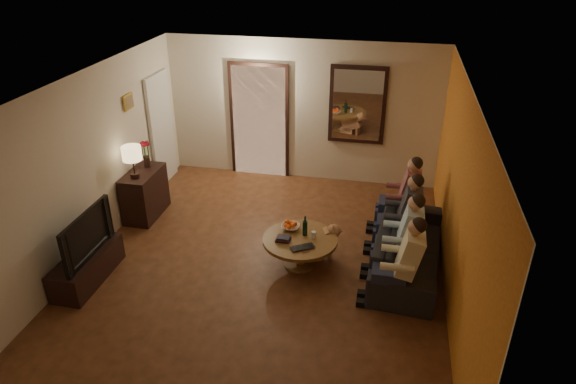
% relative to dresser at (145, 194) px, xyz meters
% --- Properties ---
extents(floor, '(5.00, 6.00, 0.01)m').
position_rel_dresser_xyz_m(floor, '(2.25, -1.00, -0.39)').
color(floor, '#482813').
rests_on(floor, ground).
extents(ceiling, '(5.00, 6.00, 0.01)m').
position_rel_dresser_xyz_m(ceiling, '(2.25, -1.00, 2.21)').
color(ceiling, white).
rests_on(ceiling, back_wall).
extents(back_wall, '(5.00, 0.02, 2.60)m').
position_rel_dresser_xyz_m(back_wall, '(2.25, 2.00, 0.91)').
color(back_wall, beige).
rests_on(back_wall, floor).
extents(front_wall, '(5.00, 0.02, 2.60)m').
position_rel_dresser_xyz_m(front_wall, '(2.25, -4.00, 0.91)').
color(front_wall, beige).
rests_on(front_wall, floor).
extents(left_wall, '(0.02, 6.00, 2.60)m').
position_rel_dresser_xyz_m(left_wall, '(-0.25, -1.00, 0.91)').
color(left_wall, beige).
rests_on(left_wall, floor).
extents(right_wall, '(0.02, 6.00, 2.60)m').
position_rel_dresser_xyz_m(right_wall, '(4.75, -1.00, 0.91)').
color(right_wall, beige).
rests_on(right_wall, floor).
extents(orange_accent, '(0.01, 6.00, 2.60)m').
position_rel_dresser_xyz_m(orange_accent, '(4.74, -1.00, 0.91)').
color(orange_accent, '#BD6420').
rests_on(orange_accent, right_wall).
extents(kitchen_doorway, '(1.00, 0.06, 2.10)m').
position_rel_dresser_xyz_m(kitchen_doorway, '(1.45, 1.98, 0.66)').
color(kitchen_doorway, '#FFE0A5').
rests_on(kitchen_doorway, floor).
extents(door_trim, '(1.12, 0.04, 2.22)m').
position_rel_dresser_xyz_m(door_trim, '(1.45, 1.97, 0.66)').
color(door_trim, black).
rests_on(door_trim, floor).
extents(fridge_glimpse, '(0.45, 0.03, 1.70)m').
position_rel_dresser_xyz_m(fridge_glimpse, '(1.70, 1.98, 0.51)').
color(fridge_glimpse, silver).
rests_on(fridge_glimpse, floor).
extents(mirror_frame, '(1.00, 0.05, 1.40)m').
position_rel_dresser_xyz_m(mirror_frame, '(3.25, 1.96, 1.11)').
color(mirror_frame, black).
rests_on(mirror_frame, back_wall).
extents(mirror_glass, '(0.86, 0.02, 1.26)m').
position_rel_dresser_xyz_m(mirror_glass, '(3.25, 1.93, 1.11)').
color(mirror_glass, white).
rests_on(mirror_glass, back_wall).
extents(white_door, '(0.06, 0.85, 2.04)m').
position_rel_dresser_xyz_m(white_door, '(-0.21, 1.30, 0.63)').
color(white_door, white).
rests_on(white_door, floor).
extents(framed_art, '(0.03, 0.28, 0.24)m').
position_rel_dresser_xyz_m(framed_art, '(-0.22, 0.30, 1.46)').
color(framed_art, '#B28C33').
rests_on(framed_art, left_wall).
extents(art_canvas, '(0.01, 0.22, 0.18)m').
position_rel_dresser_xyz_m(art_canvas, '(-0.21, 0.30, 1.46)').
color(art_canvas, brown).
rests_on(art_canvas, left_wall).
extents(dresser, '(0.45, 0.89, 0.79)m').
position_rel_dresser_xyz_m(dresser, '(0.00, 0.00, 0.00)').
color(dresser, black).
rests_on(dresser, floor).
extents(table_lamp, '(0.30, 0.30, 0.54)m').
position_rel_dresser_xyz_m(table_lamp, '(0.00, -0.22, 0.66)').
color(table_lamp, beige).
rests_on(table_lamp, dresser).
extents(flower_vase, '(0.14, 0.14, 0.44)m').
position_rel_dresser_xyz_m(flower_vase, '(0.00, 0.22, 0.61)').
color(flower_vase, '#B2132D').
rests_on(flower_vase, dresser).
extents(tv_stand, '(0.45, 1.20, 0.40)m').
position_rel_dresser_xyz_m(tv_stand, '(0.00, -1.80, -0.19)').
color(tv_stand, black).
rests_on(tv_stand, floor).
extents(tv, '(1.11, 0.14, 0.64)m').
position_rel_dresser_xyz_m(tv, '(0.00, -1.80, 0.32)').
color(tv, black).
rests_on(tv, tv_stand).
extents(sofa, '(2.25, 1.06, 0.64)m').
position_rel_dresser_xyz_m(sofa, '(4.25, -0.62, -0.08)').
color(sofa, black).
rests_on(sofa, floor).
extents(person_a, '(0.60, 0.40, 1.20)m').
position_rel_dresser_xyz_m(person_a, '(4.15, -1.52, 0.21)').
color(person_a, tan).
rests_on(person_a, sofa).
extents(person_b, '(0.60, 0.40, 1.20)m').
position_rel_dresser_xyz_m(person_b, '(4.15, -0.92, 0.21)').
color(person_b, tan).
rests_on(person_b, sofa).
extents(person_c, '(0.60, 0.40, 1.20)m').
position_rel_dresser_xyz_m(person_c, '(4.15, -0.32, 0.21)').
color(person_c, tan).
rests_on(person_c, sofa).
extents(person_d, '(0.60, 0.40, 1.20)m').
position_rel_dresser_xyz_m(person_d, '(4.15, 0.28, 0.21)').
color(person_d, tan).
rests_on(person_d, sofa).
extents(dog, '(0.61, 0.42, 0.56)m').
position_rel_dresser_xyz_m(dog, '(2.99, -0.68, -0.11)').
color(dog, '#B77B54').
rests_on(dog, floor).
extents(coffee_table, '(1.22, 1.22, 0.45)m').
position_rel_dresser_xyz_m(coffee_table, '(2.76, -0.90, -0.17)').
color(coffee_table, brown).
rests_on(coffee_table, floor).
extents(bowl, '(0.26, 0.26, 0.06)m').
position_rel_dresser_xyz_m(bowl, '(2.58, -0.68, 0.09)').
color(bowl, white).
rests_on(bowl, coffee_table).
extents(oranges, '(0.20, 0.20, 0.08)m').
position_rel_dresser_xyz_m(oranges, '(2.58, -0.68, 0.16)').
color(oranges, '#FC5715').
rests_on(oranges, bowl).
extents(wine_bottle, '(0.07, 0.07, 0.31)m').
position_rel_dresser_xyz_m(wine_bottle, '(2.81, -0.80, 0.21)').
color(wine_bottle, black).
rests_on(wine_bottle, coffee_table).
extents(wine_glass, '(0.06, 0.06, 0.10)m').
position_rel_dresser_xyz_m(wine_glass, '(2.94, -0.85, 0.11)').
color(wine_glass, silver).
rests_on(wine_glass, coffee_table).
extents(book_stack, '(0.20, 0.15, 0.07)m').
position_rel_dresser_xyz_m(book_stack, '(2.54, -1.00, 0.09)').
color(book_stack, black).
rests_on(book_stack, coffee_table).
extents(laptop, '(0.39, 0.35, 0.03)m').
position_rel_dresser_xyz_m(laptop, '(2.86, -1.18, 0.07)').
color(laptop, black).
rests_on(laptop, coffee_table).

